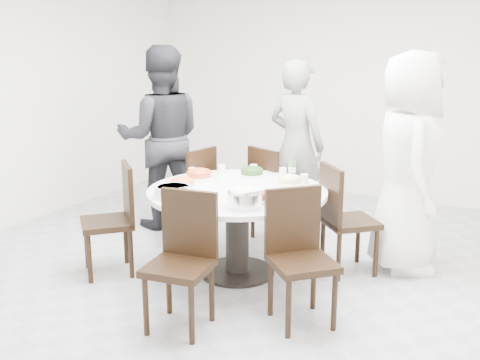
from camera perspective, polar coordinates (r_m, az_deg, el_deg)
The scene contains 23 objects.
floor at distance 4.83m, azimuth 2.40°, elevation -9.92°, with size 6.00×6.00×0.01m, color #A5A5AA.
wall_back at distance 7.26m, azimuth 12.98°, elevation 9.23°, with size 6.00×0.01×2.80m, color white.
wall_left at distance 6.34m, azimuth -22.96°, elevation 7.86°, with size 0.01×6.00×2.80m, color white.
dining_table at distance 4.78m, azimuth -0.28°, elevation -5.31°, with size 1.50×1.50×0.75m, color white.
chair_ne at distance 4.89m, azimuth 11.12°, elevation -3.92°, with size 0.42×0.42×0.95m, color black.
chair_n at distance 5.61m, azimuth 3.77°, elevation -1.34°, with size 0.42×0.42×0.95m, color black.
chair_nw at distance 5.59m, azimuth -5.36°, elevation -1.44°, with size 0.42×0.42×0.95m, color black.
chair_sw at distance 4.90m, azimuth -13.39°, elevation -4.00°, with size 0.42×0.42×0.95m, color black.
chair_s at distance 3.88m, azimuth -6.26°, elevation -8.49°, with size 0.42×0.42×0.95m, color black.
chair_se at distance 3.96m, azimuth 6.38°, elevation -8.08°, with size 0.42×0.42×0.95m, color black.
diner_right at distance 4.98m, azimuth 16.69°, elevation 1.64°, with size 0.92×0.60×1.88m, color white.
diner_middle at distance 5.92m, azimuth 5.72°, elevation 3.54°, with size 0.65×0.43×1.78m, color black.
diner_left at distance 5.99m, azimuth -8.01°, elevation 4.25°, with size 0.93×0.73×1.92m, color black.
dish_greens at distance 5.11m, azimuth 1.23°, elevation 0.73°, with size 0.26×0.26×0.07m, color white.
dish_pale at distance 4.82m, azimuth 5.07°, elevation -0.15°, with size 0.25×0.25×0.07m, color white.
dish_orange at distance 5.02m, azimuth -4.17°, elevation 0.51°, with size 0.28×0.28×0.08m, color white.
dish_redbrown at distance 4.31m, azimuth 3.34°, elevation -1.83°, with size 0.26×0.26×0.06m, color white.
dish_tofu at distance 4.74m, azimuth -5.90°, elevation -0.42°, with size 0.25×0.25×0.06m, color white.
rice_bowl at distance 4.17m, azimuth 0.53°, elevation -1.98°, with size 0.27×0.27×0.12m, color silver.
soup_bowl at distance 4.47m, azimuth -6.81°, elevation -1.18°, with size 0.28×0.28×0.09m, color white.
beverage_bottle at distance 4.99m, azimuth 5.32°, elevation 1.24°, with size 0.06×0.06×0.22m, color #368033.
tea_cups at distance 5.16m, azimuth 3.07°, elevation 0.91°, with size 0.07×0.07×0.08m, color white.
chopsticks at distance 5.25m, azimuth 3.49°, elevation 0.75°, with size 0.24×0.04×0.01m, color tan, non-canonical shape.
Camera 1 is at (1.90, -3.99, 1.95)m, focal length 42.00 mm.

